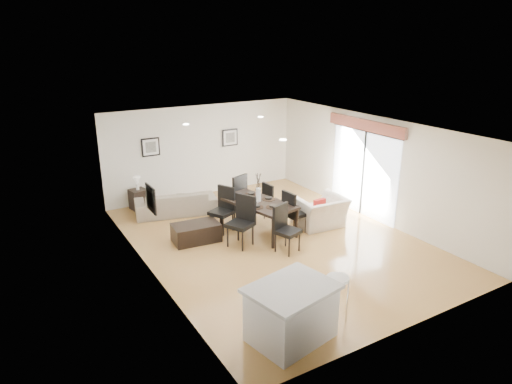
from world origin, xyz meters
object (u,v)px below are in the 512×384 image
dining_chair_enear (292,210)px  armchair (320,212)px  dining_chair_efar (271,200)px  sofa (176,203)px  kitchen_island (291,312)px  dining_table (258,205)px  dining_chair_wfar (224,207)px  dining_chair_foot (236,193)px  dining_chair_wnear (243,218)px  side_table (139,199)px  bar_stool (337,283)px  dining_chair_head (284,226)px  coffee_table (196,232)px

dining_chair_enear → armchair: bearing=-94.9°
dining_chair_efar → sofa: bearing=46.5°
armchair → kitchen_island: kitchen_island is taller
armchair → dining_table: 1.64m
dining_chair_wfar → dining_chair_enear: (1.35, -1.01, -0.02)m
dining_chair_enear → dining_chair_efar: size_ratio=1.06×
dining_chair_foot → kitchen_island: size_ratio=0.77×
dining_table → dining_chair_wnear: dining_chair_wnear is taller
side_table → sofa: bearing=-48.5°
dining_chair_efar → bar_stool: bearing=158.9°
sofa → dining_chair_efar: bearing=152.5°
side_table → dining_table: bearing=-55.9°
dining_chair_head → dining_chair_foot: size_ratio=0.93×
dining_chair_enear → dining_chair_foot: dining_chair_foot is taller
dining_chair_foot → sofa: bearing=-56.4°
dining_table → armchair: bearing=-31.3°
sofa → dining_table: dining_table is taller
bar_stool → dining_chair_enear: bearing=66.7°
dining_chair_foot → coffee_table: dining_chair_foot is taller
coffee_table → dining_table: bearing=-5.1°
side_table → bar_stool: 7.05m
dining_chair_efar → dining_chair_foot: size_ratio=0.87×
armchair → dining_chair_foot: bearing=-43.7°
dining_table → dining_chair_foot: size_ratio=1.79×
dining_chair_head → coffee_table: size_ratio=1.00×
coffee_table → dining_chair_wfar: bearing=20.8°
dining_chair_foot → dining_chair_wfar: bearing=23.5°
dining_table → dining_chair_efar: (0.68, 0.47, -0.15)m
sofa → coffee_table: sofa is taller
coffee_table → bar_stool: 4.25m
coffee_table → bar_stool: bar_stool is taller
dining_chair_wnear → side_table: 3.76m
dining_chair_wfar → side_table: bearing=-177.1°
dining_chair_wnear → coffee_table: bearing=-155.5°
dining_chair_wnear → dining_chair_enear: dining_chair_wnear is taller
dining_chair_wfar → side_table: dining_chair_wfar is taller
dining_chair_head → coffee_table: bearing=116.9°
dining_chair_head → coffee_table: dining_chair_head is taller
bar_stool → dining_chair_head: bearing=74.3°
dining_table → side_table: bearing=110.0°
dining_chair_efar → dining_chair_foot: dining_chair_foot is taller
dining_chair_efar → side_table: 3.77m
dining_chair_head → dining_chair_foot: dining_chair_foot is taller
armchair → dining_chair_enear: 0.89m
dining_chair_head → bar_stool: (-0.76, -2.69, 0.11)m
sofa → bar_stool: 6.09m
dining_chair_efar → dining_table: bearing=122.5°
dining_chair_enear → coffee_table: bearing=65.3°
dining_chair_head → bar_stool: size_ratio=1.29×
dining_chair_wfar → dining_chair_efar: size_ratio=1.10×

